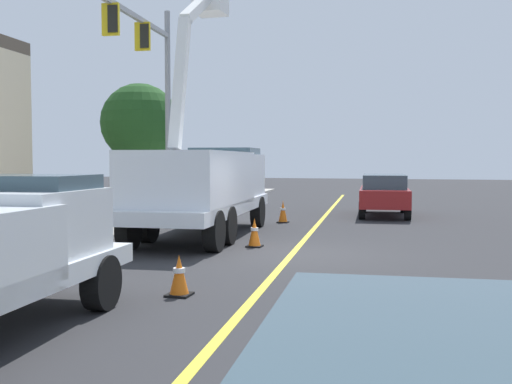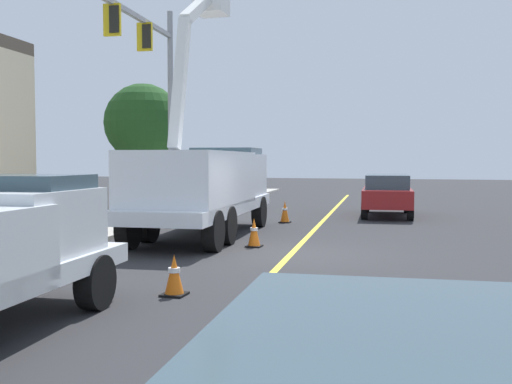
# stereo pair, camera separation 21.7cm
# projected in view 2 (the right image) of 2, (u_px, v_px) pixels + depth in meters

# --- Properties ---
(ground) EXTENTS (120.00, 120.00, 0.00)m
(ground) POSITION_uv_depth(u_px,v_px,m) (291.00, 254.00, 14.45)
(ground) COLOR #2D2D30
(sidewalk_far_side) EXTENTS (60.10, 7.81, 0.12)m
(sidewalk_far_side) POSITION_uv_depth(u_px,v_px,m) (26.00, 243.00, 15.94)
(sidewalk_far_side) COLOR #B2ADA3
(sidewalk_far_side) RESTS_ON ground
(lane_centre_stripe) EXTENTS (49.89, 3.68, 0.01)m
(lane_centre_stripe) POSITION_uv_depth(u_px,v_px,m) (291.00, 254.00, 14.45)
(lane_centre_stripe) COLOR yellow
(lane_centre_stripe) RESTS_ON ground
(utility_bucket_truck) EXTENTS (8.36, 3.07, 8.09)m
(utility_bucket_truck) POSITION_uv_depth(u_px,v_px,m) (204.00, 182.00, 17.77)
(utility_bucket_truck) COLOR white
(utility_bucket_truck) RESTS_ON ground
(passing_minivan) EXTENTS (4.92, 2.23, 1.69)m
(passing_minivan) POSITION_uv_depth(u_px,v_px,m) (387.00, 192.00, 24.18)
(passing_minivan) COLOR maroon
(passing_minivan) RESTS_ON ground
(traffic_cone_mid_front) EXTENTS (0.40, 0.40, 0.70)m
(traffic_cone_mid_front) POSITION_uv_depth(u_px,v_px,m) (174.00, 275.00, 9.97)
(traffic_cone_mid_front) COLOR black
(traffic_cone_mid_front) RESTS_ON ground
(traffic_cone_mid_rear) EXTENTS (0.40, 0.40, 0.76)m
(traffic_cone_mid_rear) POSITION_uv_depth(u_px,v_px,m) (254.00, 233.00, 15.56)
(traffic_cone_mid_rear) COLOR black
(traffic_cone_mid_rear) RESTS_ON ground
(traffic_cone_trailing) EXTENTS (0.40, 0.40, 0.80)m
(traffic_cone_trailing) POSITION_uv_depth(u_px,v_px,m) (285.00, 212.00, 21.61)
(traffic_cone_trailing) COLOR black
(traffic_cone_trailing) RESTS_ON ground
(traffic_signal_mast) EXTENTS (6.65, 0.76, 8.21)m
(traffic_signal_mast) POSITION_uv_depth(u_px,v_px,m) (153.00, 72.00, 22.00)
(traffic_signal_mast) COLOR gray
(traffic_signal_mast) RESTS_ON ground
(street_tree_right) EXTENTS (3.51, 3.51, 5.72)m
(street_tree_right) POSITION_uv_depth(u_px,v_px,m) (143.00, 123.00, 26.73)
(street_tree_right) COLOR brown
(street_tree_right) RESTS_ON ground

